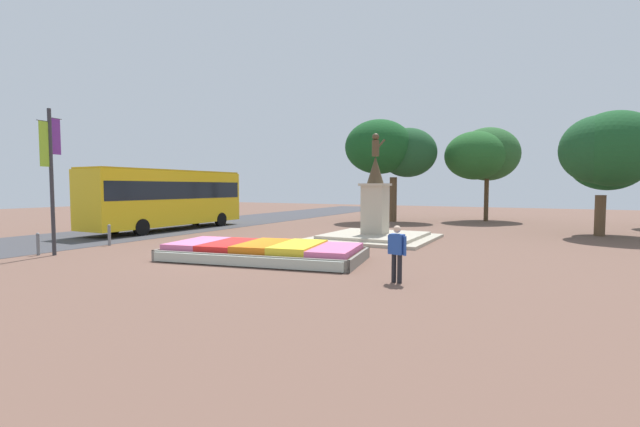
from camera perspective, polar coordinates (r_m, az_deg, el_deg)
ground_plane at (r=16.77m, az=-12.25°, el=-5.47°), size 92.91×92.91×0.00m
street_asphalt_strip at (r=24.64m, az=-31.00°, el=-3.02°), size 7.24×81.29×0.01m
flower_planter at (r=15.53m, az=-7.62°, el=-5.09°), size 7.59×4.39×0.63m
statue_monument at (r=21.41m, az=7.34°, el=-1.23°), size 5.59×5.59×5.24m
banner_pole at (r=19.11m, az=-32.20°, el=4.35°), size 0.16×1.00×5.55m
city_bus at (r=27.53m, az=-19.63°, el=2.22°), size 2.57×10.56×3.62m
pedestrian_with_handbag at (r=11.81m, az=10.22°, el=-4.82°), size 0.56×0.31×1.56m
kerb_bollard_mid_a at (r=19.57m, az=-33.46°, el=-3.35°), size 0.13×0.13×0.87m
kerb_bollard_mid_b at (r=21.24m, az=-26.28°, el=-2.51°), size 0.14×0.14×0.95m
park_tree_far_left at (r=32.76m, az=9.28°, el=8.44°), size 6.57×5.65×7.63m
park_tree_behind_statue at (r=35.45m, az=20.85°, el=7.32°), size 5.39×6.24×7.22m
park_tree_street_side at (r=27.00m, az=33.99°, el=6.76°), size 4.67×5.50×6.47m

